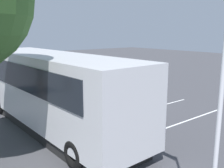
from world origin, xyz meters
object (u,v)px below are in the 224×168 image
at_px(spectator_far_left, 113,100).
at_px(spectator_left, 99,96).
at_px(stunt_motorcycle, 110,73).
at_px(flagpole, 219,102).
at_px(parked_motorcycle_silver, 80,107).
at_px(spectator_centre, 89,93).
at_px(tour_bus, 52,92).

distance_m(spectator_far_left, spectator_left, 0.93).
height_order(spectator_far_left, stunt_motorcycle, stunt_motorcycle).
bearing_deg(flagpole, spectator_left, -22.83).
height_order(spectator_far_left, parked_motorcycle_silver, spectator_far_left).
bearing_deg(spectator_centre, flagpole, 159.13).
xyz_separation_m(tour_bus, spectator_far_left, (-0.96, -2.58, -0.61)).
distance_m(spectator_centre, parked_motorcycle_silver, 0.95).
height_order(spectator_left, spectator_centre, spectator_left).
bearing_deg(flagpole, spectator_far_left, -26.47).
bearing_deg(spectator_far_left, stunt_motorcycle, -37.39).
bearing_deg(parked_motorcycle_silver, stunt_motorcycle, -49.90).
height_order(tour_bus, flagpole, flagpole).
bearing_deg(tour_bus, parked_motorcycle_silver, -71.30).
distance_m(spectator_far_left, parked_motorcycle_silver, 1.85).
distance_m(spectator_centre, stunt_motorcycle, 6.68).
xyz_separation_m(tour_bus, spectator_centre, (0.88, -2.47, -0.61)).
relative_size(stunt_motorcycle, flagpole, 0.30).
height_order(spectator_far_left, spectator_centre, spectator_far_left).
xyz_separation_m(spectator_far_left, flagpole, (-6.95, 3.46, 2.01)).
distance_m(spectator_left, stunt_motorcycle, 7.35).
relative_size(tour_bus, parked_motorcycle_silver, 5.05).
distance_m(spectator_far_left, flagpole, 8.02).
relative_size(spectator_centre, parked_motorcycle_silver, 0.85).
bearing_deg(spectator_left, tour_bus, 89.03).
height_order(spectator_centre, stunt_motorcycle, stunt_motorcycle).
bearing_deg(flagpole, tour_bus, -6.33).
distance_m(tour_bus, parked_motorcycle_silver, 2.19).
bearing_deg(spectator_left, parked_motorcycle_silver, 47.02).
bearing_deg(tour_bus, stunt_motorcycle, -54.14).
relative_size(tour_bus, spectator_far_left, 5.91).
bearing_deg(spectator_far_left, parked_motorcycle_silver, 27.96).
bearing_deg(spectator_centre, tour_bus, 109.50).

